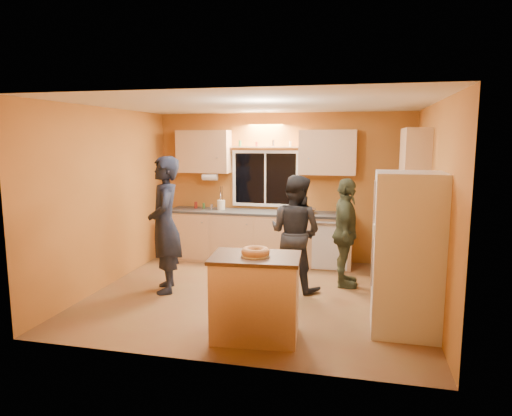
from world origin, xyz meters
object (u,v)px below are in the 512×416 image
(refrigerator, at_px, (407,253))
(person_left, at_px, (165,225))
(person_center, at_px, (295,233))
(person_right, at_px, (345,233))
(island, at_px, (256,296))

(refrigerator, bearing_deg, person_left, 168.00)
(person_left, xyz_separation_m, person_center, (1.77, 0.50, -0.13))
(refrigerator, relative_size, person_left, 0.94)
(person_left, bearing_deg, person_right, 84.91)
(island, bearing_deg, person_right, 61.70)
(refrigerator, relative_size, island, 1.80)
(refrigerator, distance_m, person_right, 1.64)
(island, distance_m, person_right, 2.22)
(person_center, xyz_separation_m, person_right, (0.69, 0.29, -0.03))
(person_right, bearing_deg, refrigerator, -157.15)
(island, distance_m, person_center, 1.77)
(person_left, height_order, person_center, person_left)
(person_left, distance_m, person_center, 1.85)
(person_center, bearing_deg, refrigerator, 162.04)
(person_center, bearing_deg, island, 105.92)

